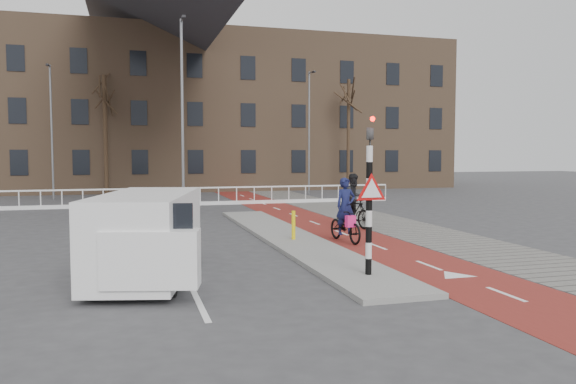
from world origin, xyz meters
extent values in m
plane|color=#38383A|center=(0.00, 0.00, 0.00)|extent=(120.00, 120.00, 0.00)
cube|color=maroon|center=(1.50, 10.00, 0.01)|extent=(2.50, 60.00, 0.01)
cube|color=slate|center=(4.30, 10.00, 0.01)|extent=(3.00, 60.00, 0.01)
cube|color=gray|center=(-0.70, 4.00, 0.06)|extent=(1.80, 16.00, 0.12)
cylinder|color=black|center=(-0.60, -2.00, 1.56)|extent=(0.14, 0.14, 2.88)
imported|color=black|center=(-0.60, -2.00, 3.40)|extent=(0.13, 0.16, 0.80)
cylinder|color=#FF0C05|center=(-0.60, -2.14, 3.58)|extent=(0.11, 0.02, 0.11)
cylinder|color=yellow|center=(-0.77, 3.36, 0.57)|extent=(0.12, 0.12, 0.90)
imported|color=black|center=(0.89, 3.10, 0.53)|extent=(0.89, 2.04, 1.04)
imported|color=#131842|center=(0.89, 3.10, 1.15)|extent=(0.70, 0.50, 1.81)
cube|color=#EB217B|center=(0.83, 2.55, 0.73)|extent=(0.31, 0.22, 0.36)
imported|color=black|center=(2.45, 6.14, 0.59)|extent=(1.05, 2.00, 1.16)
imported|color=black|center=(2.45, 6.14, 1.16)|extent=(1.04, 0.90, 1.81)
cube|color=white|center=(-5.36, -0.65, 1.04)|extent=(2.85, 4.82, 1.81)
cube|color=#227B1B|center=(-6.28, -0.65, 0.94)|extent=(0.72, 2.81, 0.55)
cube|color=#227B1B|center=(-4.45, -0.65, 0.94)|extent=(0.72, 2.81, 0.55)
cube|color=black|center=(-5.36, -2.56, 1.44)|extent=(1.59, 0.44, 0.90)
cylinder|color=black|center=(-6.48, -1.95, 0.32)|extent=(0.37, 0.67, 0.63)
cylinder|color=black|center=(-4.99, -2.32, 0.32)|extent=(0.37, 0.67, 0.63)
cylinder|color=black|center=(-5.74, 1.03, 0.32)|extent=(0.37, 0.67, 0.63)
cylinder|color=black|center=(-4.25, 0.65, 0.32)|extent=(0.37, 0.67, 0.63)
cube|color=silver|center=(-5.00, 17.00, 0.95)|extent=(28.00, 0.08, 0.08)
cube|color=silver|center=(-5.00, 17.00, 0.10)|extent=(28.00, 0.10, 0.20)
cube|color=#7F6047|center=(-3.00, 32.00, 6.00)|extent=(46.00, 10.00, 12.00)
cylinder|color=#312416|center=(-7.14, 25.98, 3.99)|extent=(0.28, 0.28, 7.99)
cylinder|color=#312416|center=(9.91, 25.13, 4.10)|extent=(0.24, 0.24, 8.21)
cylinder|color=slate|center=(-3.39, 11.78, 4.33)|extent=(0.12, 0.12, 8.67)
cylinder|color=slate|center=(-10.08, 22.81, 4.03)|extent=(0.12, 0.12, 8.05)
cylinder|color=slate|center=(6.12, 22.89, 4.15)|extent=(0.12, 0.12, 8.30)
camera|label=1|loc=(-5.75, -13.44, 2.84)|focal=35.00mm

